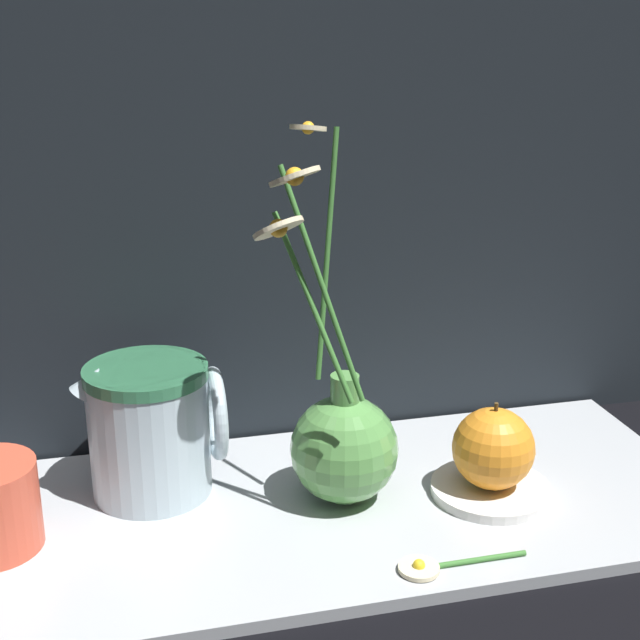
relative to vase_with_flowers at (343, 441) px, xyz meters
The scene contains 7 objects.
ground_plane 0.08m from the vase_with_flowers, behind, with size 6.00×6.00×0.00m, color black.
shelf 0.08m from the vase_with_flowers, behind, with size 0.80×0.32×0.01m.
vase_with_flowers is the anchor object (origin of this frame).
ceramic_pitcher 0.19m from the vase_with_flowers, 161.09° to the left, with size 0.15×0.12×0.15m.
saucer_plate 0.16m from the vase_with_flowers, 11.00° to the right, with size 0.12×0.12×0.01m.
orange_fruit 0.15m from the vase_with_flowers, 11.00° to the right, with size 0.08×0.08×0.09m.
loose_daisy 0.15m from the vase_with_flowers, 71.41° to the right, with size 0.12×0.04×0.01m.
Camera 1 is at (-0.17, -0.74, 0.47)m, focal length 50.00 mm.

